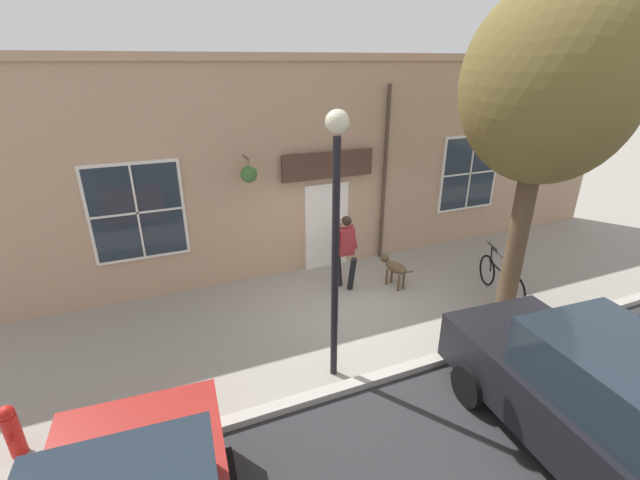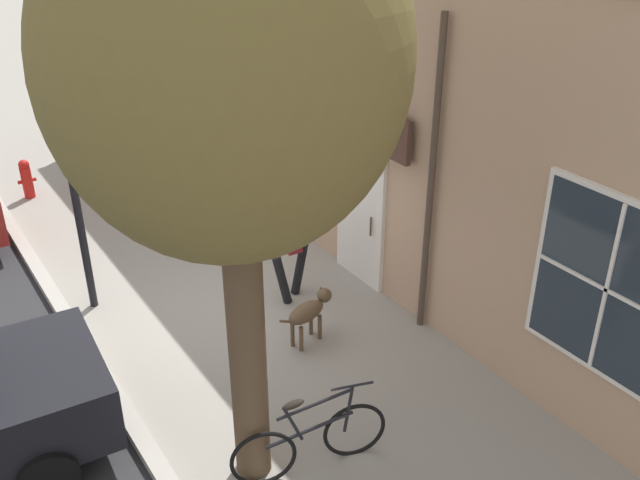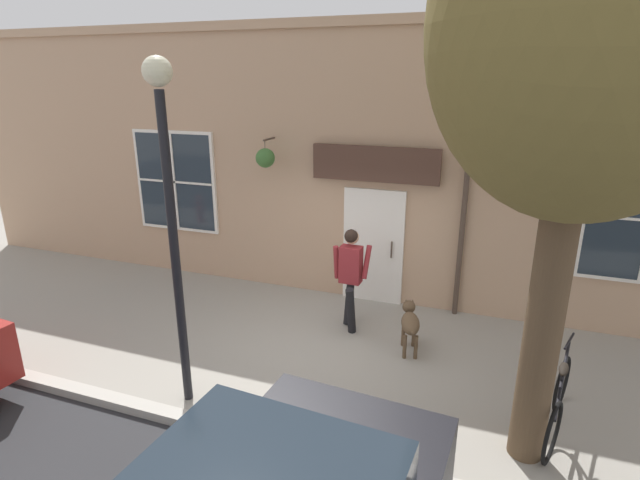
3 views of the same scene
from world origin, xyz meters
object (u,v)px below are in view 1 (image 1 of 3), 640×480
(pedestrian_walking, at_px, (346,245))
(street_lamp, at_px, (336,213))
(leaning_bicycle, at_px, (501,279))
(fire_hydrant, at_px, (12,430))
(street_tree_by_curb, at_px, (549,91))
(dog_on_leash, at_px, (394,267))
(parked_car_mid_block, at_px, (609,409))

(pedestrian_walking, bearing_deg, street_lamp, -29.38)
(pedestrian_walking, xyz_separation_m, leaning_bicycle, (1.59, 2.98, -0.65))
(street_lamp, xyz_separation_m, fire_hydrant, (-0.17, -4.43, -2.39))
(pedestrian_walking, relative_size, leaning_bicycle, 1.00)
(street_tree_by_curb, bearing_deg, street_lamp, -84.75)
(street_lamp, height_order, fire_hydrant, street_lamp)
(street_tree_by_curb, height_order, leaning_bicycle, street_tree_by_curb)
(dog_on_leash, height_order, street_lamp, street_lamp)
(parked_car_mid_block, height_order, fire_hydrant, parked_car_mid_block)
(dog_on_leash, relative_size, parked_car_mid_block, 0.23)
(dog_on_leash, xyz_separation_m, parked_car_mid_block, (4.99, -0.12, 0.41))
(dog_on_leash, relative_size, street_lamp, 0.24)
(dog_on_leash, height_order, street_tree_by_curb, street_tree_by_curb)
(dog_on_leash, distance_m, fire_hydrant, 7.18)
(pedestrian_walking, xyz_separation_m, street_tree_by_curb, (2.15, 2.65, 3.24))
(street_tree_by_curb, height_order, parked_car_mid_block, street_tree_by_curb)
(leaning_bicycle, bearing_deg, street_lamp, -78.02)
(leaning_bicycle, distance_m, parked_car_mid_block, 4.31)
(dog_on_leash, xyz_separation_m, street_tree_by_curb, (1.79, 1.61, 3.80))
(street_tree_by_curb, bearing_deg, fire_hydrant, -88.65)
(dog_on_leash, distance_m, leaning_bicycle, 2.30)
(pedestrian_walking, bearing_deg, street_tree_by_curb, 50.96)
(street_tree_by_curb, relative_size, leaning_bicycle, 3.53)
(street_tree_by_curb, xyz_separation_m, fire_hydrant, (0.20, -8.50, -3.88))
(leaning_bicycle, bearing_deg, dog_on_leash, -122.45)
(dog_on_leash, height_order, parked_car_mid_block, parked_car_mid_block)
(leaning_bicycle, height_order, street_lamp, street_lamp)
(street_tree_by_curb, xyz_separation_m, parked_car_mid_block, (3.20, -1.72, -3.39))
(leaning_bicycle, xyz_separation_m, fire_hydrant, (0.76, -8.83, 0.02))
(street_tree_by_curb, xyz_separation_m, street_lamp, (0.37, -4.07, -1.49))
(parked_car_mid_block, xyz_separation_m, street_lamp, (-2.82, -2.34, 1.91))
(parked_car_mid_block, distance_m, street_lamp, 4.13)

